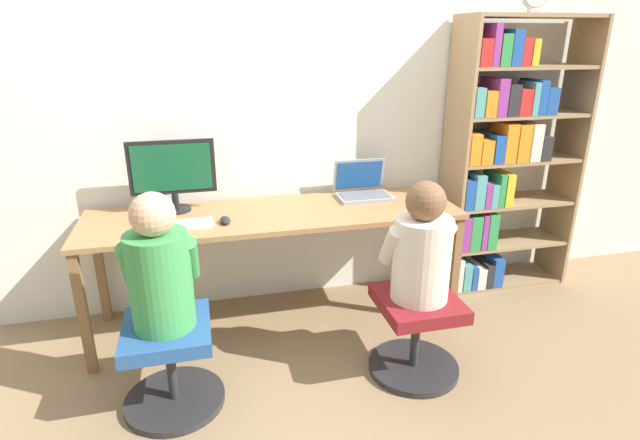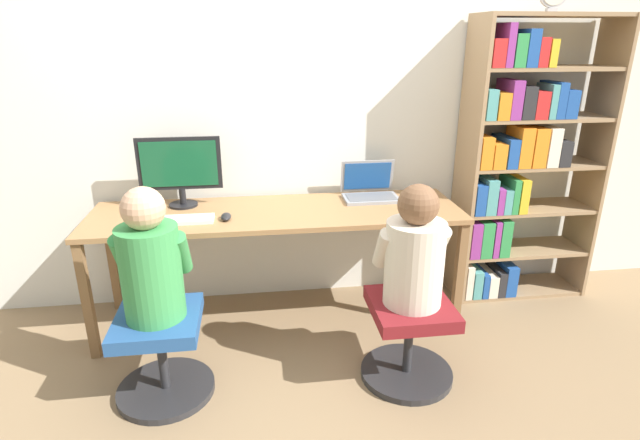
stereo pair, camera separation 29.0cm
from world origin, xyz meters
name	(u,v)px [view 1 (the left image)]	position (x,y,z in m)	size (l,w,h in m)	color
ground_plane	(287,347)	(0.00, 0.00, 0.00)	(14.00, 14.00, 0.00)	#846B4C
wall_back	(262,110)	(0.00, 0.70, 1.30)	(10.00, 0.05, 2.60)	silver
desk	(275,223)	(0.00, 0.32, 0.68)	(2.24, 0.64, 0.75)	olive
desktop_monitor	(173,173)	(-0.57, 0.49, 0.98)	(0.50, 0.17, 0.43)	black
laptop	(363,189)	(0.61, 0.49, 0.80)	(0.35, 0.26, 0.23)	gray
keyboard	(176,225)	(-0.57, 0.20, 0.76)	(0.41, 0.13, 0.03)	silver
computer_mouse_by_keyboard	(225,220)	(-0.30, 0.20, 0.76)	(0.06, 0.11, 0.03)	black
office_chair_left	(171,361)	(-0.63, -0.33, 0.25)	(0.50, 0.50, 0.45)	#262628
office_chair_right	(416,331)	(0.64, -0.37, 0.25)	(0.50, 0.50, 0.45)	#262628
person_at_monitor	(159,269)	(-0.63, -0.33, 0.74)	(0.35, 0.31, 0.66)	#388C47
person_at_laptop	(422,249)	(0.64, -0.37, 0.73)	(0.36, 0.31, 0.63)	beige
bookshelf	(500,158)	(1.59, 0.46, 0.96)	(0.92, 0.34, 1.87)	#997A56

